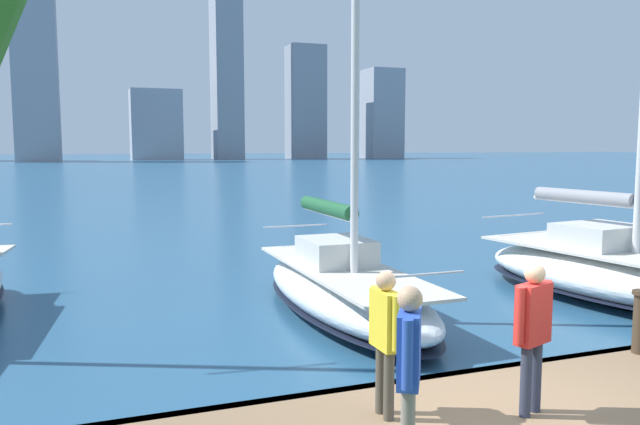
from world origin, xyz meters
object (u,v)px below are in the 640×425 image
(sailboat_grey, at_px, (612,270))
(sailboat_forest, at_px, (343,284))
(person_red_shirt, at_px, (533,324))
(mooring_post, at_px, (640,321))
(person_blue_shirt, at_px, (409,360))
(person_yellow_shirt, at_px, (385,329))

(sailboat_grey, xyz_separation_m, sailboat_forest, (6.41, -0.88, -0.03))
(person_red_shirt, bearing_deg, mooring_post, -157.96)
(sailboat_grey, bearing_deg, person_red_shirt, 39.40)
(sailboat_forest, bearing_deg, person_blue_shirt, 72.19)
(person_blue_shirt, bearing_deg, person_red_shirt, -162.05)
(sailboat_grey, height_order, person_red_shirt, sailboat_grey)
(sailboat_forest, height_order, person_blue_shirt, sailboat_forest)
(person_yellow_shirt, relative_size, person_red_shirt, 0.96)
(person_red_shirt, xyz_separation_m, person_blue_shirt, (1.84, 0.60, 0.01))
(mooring_post, bearing_deg, person_red_shirt, 22.04)
(sailboat_grey, relative_size, person_red_shirt, 6.78)
(sailboat_grey, relative_size, person_yellow_shirt, 7.09)
(person_yellow_shirt, xyz_separation_m, person_red_shirt, (-1.53, 0.50, 0.04))
(person_yellow_shirt, bearing_deg, mooring_post, -171.67)
(person_yellow_shirt, distance_m, person_blue_shirt, 1.14)
(sailboat_grey, xyz_separation_m, person_blue_shirt, (8.70, 6.23, 0.95))
(person_blue_shirt, distance_m, mooring_post, 4.99)
(person_yellow_shirt, height_order, person_blue_shirt, person_blue_shirt)
(person_yellow_shirt, bearing_deg, sailboat_grey, -148.56)
(person_yellow_shirt, bearing_deg, person_blue_shirt, 74.45)
(person_yellow_shirt, height_order, person_red_shirt, person_red_shirt)
(sailboat_forest, distance_m, person_blue_shirt, 7.53)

